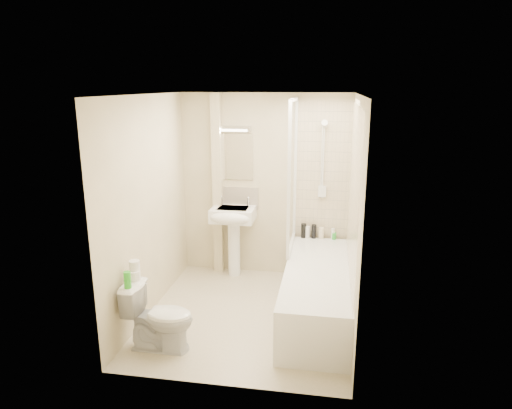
# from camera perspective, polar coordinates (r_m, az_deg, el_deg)

# --- Properties ---
(floor) EXTENTS (2.50, 2.50, 0.00)m
(floor) POSITION_cam_1_polar(r_m,az_deg,el_deg) (5.25, -1.02, -13.63)
(floor) COLOR beige
(floor) RESTS_ON ground
(wall_back) EXTENTS (2.20, 0.02, 2.40)m
(wall_back) POSITION_cam_1_polar(r_m,az_deg,el_deg) (5.99, 1.09, 2.29)
(wall_back) COLOR beige
(wall_back) RESTS_ON ground
(wall_left) EXTENTS (0.02, 2.50, 2.40)m
(wall_left) POSITION_cam_1_polar(r_m,az_deg,el_deg) (5.10, -13.32, -0.34)
(wall_left) COLOR beige
(wall_left) RESTS_ON ground
(wall_right) EXTENTS (0.02, 2.50, 2.40)m
(wall_right) POSITION_cam_1_polar(r_m,az_deg,el_deg) (4.73, 12.15, -1.48)
(wall_right) COLOR beige
(wall_right) RESTS_ON ground
(ceiling) EXTENTS (2.20, 2.50, 0.02)m
(ceiling) POSITION_cam_1_polar(r_m,az_deg,el_deg) (4.62, -1.16, 13.59)
(ceiling) COLOR white
(ceiling) RESTS_ON wall_back
(tile_back) EXTENTS (0.70, 0.01, 1.75)m
(tile_back) POSITION_cam_1_polar(r_m,az_deg,el_deg) (5.87, 8.36, 4.12)
(tile_back) COLOR beige
(tile_back) RESTS_ON wall_back
(tile_right) EXTENTS (0.01, 2.10, 1.75)m
(tile_right) POSITION_cam_1_polar(r_m,az_deg,el_deg) (4.79, 12.09, 1.53)
(tile_right) COLOR beige
(tile_right) RESTS_ON wall_right
(pipe_boxing) EXTENTS (0.12, 0.12, 2.40)m
(pipe_boxing) POSITION_cam_1_polar(r_m,az_deg,el_deg) (6.05, -4.81, 2.37)
(pipe_boxing) COLOR beige
(pipe_boxing) RESTS_ON ground
(splashback) EXTENTS (0.60, 0.02, 0.30)m
(splashback) POSITION_cam_1_polar(r_m,az_deg,el_deg) (6.09, -2.52, 0.83)
(splashback) COLOR beige
(splashback) RESTS_ON wall_back
(mirror) EXTENTS (0.46, 0.01, 0.60)m
(mirror) POSITION_cam_1_polar(r_m,az_deg,el_deg) (5.97, -2.58, 5.95)
(mirror) COLOR white
(mirror) RESTS_ON wall_back
(strip_light) EXTENTS (0.42, 0.07, 0.07)m
(strip_light) POSITION_cam_1_polar(r_m,az_deg,el_deg) (5.91, -2.67, 9.47)
(strip_light) COLOR silver
(strip_light) RESTS_ON wall_back
(bathtub) EXTENTS (0.70, 2.10, 0.55)m
(bathtub) POSITION_cam_1_polar(r_m,az_deg,el_deg) (5.16, 7.59, -10.67)
(bathtub) COLOR white
(bathtub) RESTS_ON ground
(shower_screen) EXTENTS (0.04, 0.92, 1.80)m
(shower_screen) POSITION_cam_1_polar(r_m,az_deg,el_deg) (5.45, 4.58, 3.68)
(shower_screen) COLOR white
(shower_screen) RESTS_ON bathtub
(shower_fixture) EXTENTS (0.10, 0.16, 0.99)m
(shower_fixture) POSITION_cam_1_polar(r_m,az_deg,el_deg) (5.81, 8.38, 5.22)
(shower_fixture) COLOR white
(shower_fixture) RESTS_ON wall_back
(pedestal_sink) EXTENTS (0.56, 0.50, 1.07)m
(pedestal_sink) POSITION_cam_1_polar(r_m,az_deg,el_deg) (5.95, -2.94, -2.26)
(pedestal_sink) COLOR white
(pedestal_sink) RESTS_ON ground
(bottle_black_a) EXTENTS (0.07, 0.07, 0.19)m
(bottle_black_a) POSITION_cam_1_polar(r_m,az_deg,el_deg) (6.00, 5.97, -3.28)
(bottle_black_a) COLOR black
(bottle_black_a) RESTS_ON bathtub
(bottle_white_a) EXTENTS (0.06, 0.06, 0.16)m
(bottle_white_a) POSITION_cam_1_polar(r_m,az_deg,el_deg) (6.00, 6.45, -3.44)
(bottle_white_a) COLOR white
(bottle_white_a) RESTS_ON bathtub
(bottle_black_b) EXTENTS (0.06, 0.06, 0.18)m
(bottle_black_b) POSITION_cam_1_polar(r_m,az_deg,el_deg) (5.99, 7.24, -3.36)
(bottle_black_b) COLOR black
(bottle_black_b) RESTS_ON bathtub
(bottle_blue) EXTENTS (0.05, 0.05, 0.13)m
(bottle_blue) POSITION_cam_1_polar(r_m,az_deg,el_deg) (6.00, 8.07, -3.62)
(bottle_blue) COLOR navy
(bottle_blue) RESTS_ON bathtub
(bottle_cream) EXTENTS (0.07, 0.07, 0.15)m
(bottle_cream) POSITION_cam_1_polar(r_m,az_deg,el_deg) (6.00, 8.16, -3.56)
(bottle_cream) COLOR #F5E3BD
(bottle_cream) RESTS_ON bathtub
(bottle_white_b) EXTENTS (0.05, 0.05, 0.14)m
(bottle_white_b) POSITION_cam_1_polar(r_m,az_deg,el_deg) (6.00, 9.60, -3.63)
(bottle_white_b) COLOR white
(bottle_white_b) RESTS_ON bathtub
(bottle_green) EXTENTS (0.06, 0.06, 0.09)m
(bottle_green) POSITION_cam_1_polar(r_m,az_deg,el_deg) (6.01, 9.70, -3.89)
(bottle_green) COLOR green
(bottle_green) RESTS_ON bathtub
(toilet) EXTENTS (0.39, 0.67, 0.67)m
(toilet) POSITION_cam_1_polar(r_m,az_deg,el_deg) (4.61, -11.97, -13.56)
(toilet) COLOR white
(toilet) RESTS_ON ground
(toilet_roll_lower) EXTENTS (0.12, 0.12, 0.09)m
(toilet_roll_lower) POSITION_cam_1_polar(r_m,az_deg,el_deg) (4.60, -14.97, -8.57)
(toilet_roll_lower) COLOR white
(toilet_roll_lower) RESTS_ON toilet
(toilet_roll_upper) EXTENTS (0.10, 0.10, 0.09)m
(toilet_roll_upper) POSITION_cam_1_polar(r_m,az_deg,el_deg) (4.58, -14.96, -7.36)
(toilet_roll_upper) COLOR white
(toilet_roll_upper) RESTS_ON toilet_roll_lower
(green_bottle) EXTENTS (0.07, 0.07, 0.16)m
(green_bottle) POSITION_cam_1_polar(r_m,az_deg,el_deg) (4.43, -15.77, -9.07)
(green_bottle) COLOR green
(green_bottle) RESTS_ON toilet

